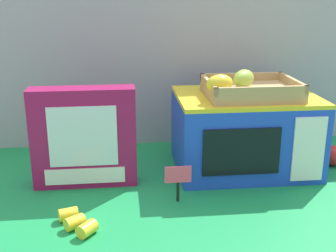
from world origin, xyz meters
TOP-DOWN VIEW (x-y plane):
  - ground_plane at (0.00, 0.00)m, footprint 1.70×1.70m
  - display_back_panel at (0.00, 0.31)m, footprint 1.61×0.03m
  - toy_microwave at (0.14, 0.03)m, footprint 0.42×0.30m
  - food_groups_crate at (0.13, 0.00)m, footprint 0.28×0.21m
  - cookie_set_box at (-0.34, -0.04)m, footprint 0.29×0.07m
  - price_sign at (-0.09, -0.18)m, footprint 0.07×0.01m
  - loose_toy_banana at (-0.35, -0.28)m, footprint 0.10×0.12m
  - loose_toy_apple at (0.43, 0.02)m, footprint 0.06×0.06m

SIDE VIEW (x-z plane):
  - ground_plane at x=0.00m, z-range 0.00..0.00m
  - loose_toy_banana at x=-0.35m, z-range 0.00..0.03m
  - loose_toy_apple at x=0.43m, z-range 0.00..0.06m
  - price_sign at x=-0.09m, z-range 0.02..0.12m
  - toy_microwave at x=0.14m, z-range 0.00..0.23m
  - cookie_set_box at x=-0.34m, z-range 0.00..0.28m
  - food_groups_crate at x=0.13m, z-range 0.22..0.30m
  - display_back_panel at x=0.00m, z-range 0.00..0.70m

